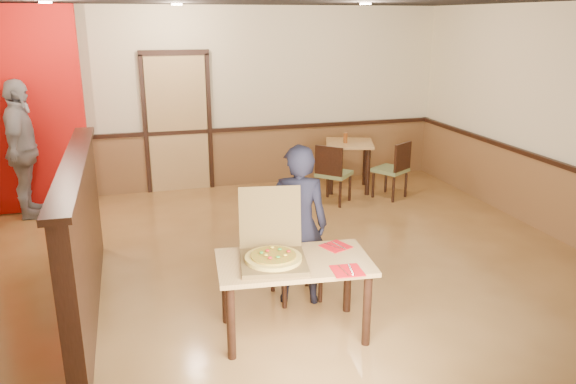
% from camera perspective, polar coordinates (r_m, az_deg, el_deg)
% --- Properties ---
extents(floor, '(7.00, 7.00, 0.00)m').
position_cam_1_polar(floor, '(6.04, 0.17, -8.37)').
color(floor, '#B78347').
rests_on(floor, ground).
extents(wall_back, '(7.00, 0.00, 7.00)m').
position_cam_1_polar(wall_back, '(8.94, -6.12, 9.39)').
color(wall_back, beige).
rests_on(wall_back, floor).
extents(wainscot_back, '(7.00, 0.04, 0.90)m').
position_cam_1_polar(wainscot_back, '(9.09, -5.90, 3.43)').
color(wainscot_back, brown).
rests_on(wainscot_back, floor).
extents(chair_rail_back, '(7.00, 0.06, 0.06)m').
position_cam_1_polar(chair_rail_back, '(8.97, -5.96, 6.32)').
color(chair_rail_back, black).
rests_on(chair_rail_back, wall_back).
extents(wainscot_right, '(0.04, 7.00, 0.90)m').
position_cam_1_polar(wainscot_right, '(7.54, 26.43, -1.27)').
color(wainscot_right, brown).
rests_on(wainscot_right, floor).
extents(chair_rail_right, '(0.06, 7.00, 0.06)m').
position_cam_1_polar(chair_rail_right, '(7.40, 26.80, 2.17)').
color(chair_rail_right, black).
rests_on(chair_rail_right, wall_right).
extents(back_door, '(0.90, 0.06, 2.10)m').
position_cam_1_polar(back_door, '(8.86, -11.14, 6.80)').
color(back_door, tan).
rests_on(back_door, wall_back).
extents(booth_partition, '(0.20, 3.10, 1.44)m').
position_cam_1_polar(booth_partition, '(5.39, -20.13, -4.22)').
color(booth_partition, black).
rests_on(booth_partition, floor).
extents(red_accent_panel, '(1.60, 0.20, 2.78)m').
position_cam_1_polar(red_accent_panel, '(8.44, -25.43, 7.36)').
color(red_accent_panel, red).
rests_on(red_accent_panel, floor).
extents(spot_a, '(0.14, 0.14, 0.02)m').
position_cam_1_polar(spot_a, '(7.08, -23.43, 17.28)').
color(spot_a, '#FFD4B2').
rests_on(spot_a, ceiling).
extents(spot_b, '(0.14, 0.14, 0.02)m').
position_cam_1_polar(spot_b, '(7.76, -11.23, 18.20)').
color(spot_b, '#FFD4B2').
rests_on(spot_b, ceiling).
extents(spot_c, '(0.14, 0.14, 0.02)m').
position_cam_1_polar(spot_c, '(7.33, 7.88, 18.43)').
color(spot_c, '#FFD4B2').
rests_on(spot_c, ceiling).
extents(main_table, '(1.34, 0.85, 0.68)m').
position_cam_1_polar(main_table, '(4.75, 0.59, -8.12)').
color(main_table, tan).
rests_on(main_table, floor).
extents(diner_chair, '(0.46, 0.46, 0.89)m').
position_cam_1_polar(diner_chair, '(5.45, 0.61, -5.72)').
color(diner_chair, olive).
rests_on(diner_chair, floor).
extents(side_chair_left, '(0.62, 0.62, 0.88)m').
position_cam_1_polar(side_chair_left, '(8.15, 4.52, 2.07)').
color(side_chair_left, olive).
rests_on(side_chair_left, floor).
extents(side_chair_right, '(0.59, 0.59, 0.87)m').
position_cam_1_polar(side_chair_right, '(8.53, 10.74, 2.45)').
color(side_chair_right, olive).
rests_on(side_chair_right, floor).
extents(side_table, '(0.91, 0.91, 0.77)m').
position_cam_1_polar(side_table, '(8.84, 6.22, 3.94)').
color(side_table, tan).
rests_on(side_table, floor).
extents(diner, '(0.65, 0.52, 1.54)m').
position_cam_1_polar(diner, '(5.22, 1.03, -3.41)').
color(diner, black).
rests_on(diner, floor).
extents(passerby, '(0.48, 1.11, 1.87)m').
position_cam_1_polar(passerby, '(8.26, -25.36, 3.87)').
color(passerby, '#93939B').
rests_on(passerby, floor).
extents(pizza_box, '(0.63, 0.71, 0.56)m').
position_cam_1_polar(pizza_box, '(4.66, -1.56, -6.26)').
color(pizza_box, brown).
rests_on(pizza_box, main_table).
extents(pizza, '(0.49, 0.49, 0.03)m').
position_cam_1_polar(pizza, '(4.61, -1.49, -6.74)').
color(pizza, gold).
rests_on(pizza, pizza_box).
extents(napkin_near, '(0.26, 0.26, 0.01)m').
position_cam_1_polar(napkin_near, '(4.54, 6.03, -7.95)').
color(napkin_near, red).
rests_on(napkin_near, main_table).
extents(napkin_far, '(0.29, 0.29, 0.01)m').
position_cam_1_polar(napkin_far, '(4.99, 4.87, -5.51)').
color(napkin_far, red).
rests_on(napkin_far, main_table).
extents(condiment, '(0.06, 0.06, 0.15)m').
position_cam_1_polar(condiment, '(8.72, 5.86, 5.48)').
color(condiment, brown).
rests_on(condiment, side_table).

